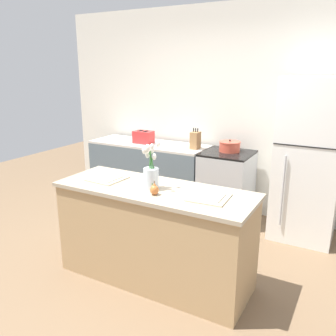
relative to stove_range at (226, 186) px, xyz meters
name	(u,v)px	position (x,y,z in m)	size (l,w,h in m)	color
ground_plane	(155,277)	(-0.10, -1.60, -0.45)	(10.00, 10.00, 0.00)	brown
back_wall	(233,112)	(-0.10, 0.40, 0.90)	(5.20, 0.08, 2.70)	silver
kitchen_island	(155,234)	(-0.10, -1.60, 0.00)	(1.80, 0.66, 0.90)	tan
back_counter	(149,174)	(-1.16, 0.00, 0.00)	(1.68, 0.60, 0.90)	slate
stove_range	(226,186)	(0.00, 0.00, 0.00)	(0.60, 0.61, 0.90)	#B2B5B7
refrigerator	(309,160)	(0.95, 0.00, 0.47)	(0.68, 0.67, 1.83)	white
flower_vase	(151,174)	(-0.11, -1.63, 0.58)	(0.14, 0.14, 0.42)	silver
pear_figurine	(154,189)	(-0.01, -1.75, 0.50)	(0.07, 0.07, 0.12)	#C66B33
plate_setting_left	(107,178)	(-0.62, -1.60, 0.46)	(0.33, 0.33, 0.02)	beige
plate_setting_right	(209,197)	(0.42, -1.60, 0.46)	(0.33, 0.33, 0.02)	beige
toaster	(143,137)	(-1.22, -0.04, 0.53)	(0.28, 0.18, 0.17)	red
cooking_pot	(230,146)	(0.00, 0.06, 0.51)	(0.27, 0.27, 0.15)	#CC4C38
knife_block	(195,140)	(-0.44, -0.01, 0.56)	(0.10, 0.14, 0.27)	#A37547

